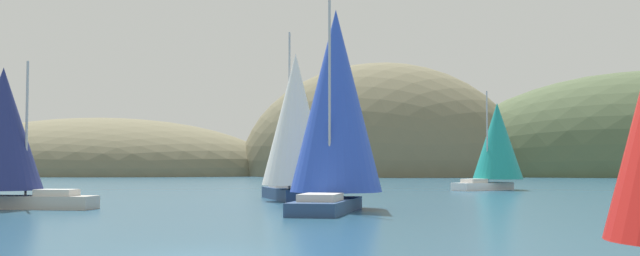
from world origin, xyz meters
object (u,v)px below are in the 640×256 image
object	(u,v)px
sailboat_blue_spinnaker	(335,106)
sailboat_navy_sail	(5,133)
sailboat_white_mainsail	(295,125)
sailboat_teal_sail	(496,143)

from	to	relation	value
sailboat_blue_spinnaker	sailboat_navy_sail	world-z (taller)	sailboat_blue_spinnaker
sailboat_white_mainsail	sailboat_teal_sail	world-z (taller)	sailboat_white_mainsail
sailboat_blue_spinnaker	sailboat_white_mainsail	world-z (taller)	sailboat_blue_spinnaker
sailboat_white_mainsail	sailboat_navy_sail	world-z (taller)	sailboat_white_mainsail
sailboat_blue_spinnaker	sailboat_navy_sail	size ratio (longest dim) A/B	1.45
sailboat_navy_sail	sailboat_teal_sail	bearing A→B (deg)	45.74
sailboat_blue_spinnaker	sailboat_teal_sail	world-z (taller)	sailboat_blue_spinnaker
sailboat_blue_spinnaker	sailboat_navy_sail	xyz separation A→B (m)	(-18.48, -0.73, -1.49)
sailboat_blue_spinnaker	sailboat_teal_sail	distance (m)	34.86
sailboat_white_mainsail	sailboat_navy_sail	bearing A→B (deg)	-147.89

